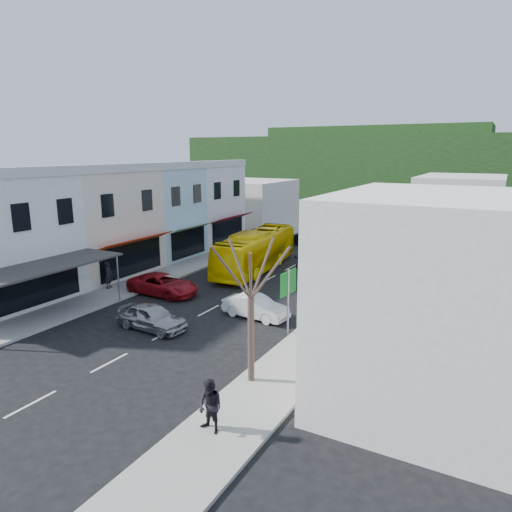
# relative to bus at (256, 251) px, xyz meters

# --- Properties ---
(ground) EXTENTS (120.00, 120.00, 0.00)m
(ground) POSITION_rel_bus_xyz_m (2.20, -10.01, -1.55)
(ground) COLOR black
(ground) RESTS_ON ground
(sidewalk_left) EXTENTS (3.00, 52.00, 0.15)m
(sidewalk_left) POSITION_rel_bus_xyz_m (-5.30, -0.01, -1.48)
(sidewalk_left) COLOR gray
(sidewalk_left) RESTS_ON ground
(sidewalk_right) EXTENTS (3.00, 52.00, 0.15)m
(sidewalk_right) POSITION_rel_bus_xyz_m (9.70, -0.01, -1.48)
(sidewalk_right) COLOR gray
(sidewalk_right) RESTS_ON ground
(shopfront_row) EXTENTS (8.25, 30.00, 8.00)m
(shopfront_row) POSITION_rel_bus_xyz_m (-10.30, -5.01, 2.45)
(shopfront_row) COLOR silver
(shopfront_row) RESTS_ON ground
(right_building) EXTENTS (8.00, 9.00, 8.00)m
(right_building) POSITION_rel_bus_xyz_m (15.70, -14.01, 2.45)
(right_building) COLOR silver
(right_building) RESTS_ON ground
(distant_block_left) EXTENTS (8.00, 10.00, 6.00)m
(distant_block_left) POSITION_rel_bus_xyz_m (-9.80, 16.99, 1.45)
(distant_block_left) COLOR #B7B2A8
(distant_block_left) RESTS_ON ground
(distant_block_right) EXTENTS (8.00, 12.00, 7.00)m
(distant_block_right) POSITION_rel_bus_xyz_m (13.20, 19.99, 1.95)
(distant_block_right) COLOR #B7B2A8
(distant_block_right) RESTS_ON ground
(hillside) EXTENTS (80.00, 26.00, 14.00)m
(hillside) POSITION_rel_bus_xyz_m (0.74, 55.09, 5.18)
(hillside) COLOR black
(hillside) RESTS_ON ground
(bus) EXTENTS (3.69, 11.80, 3.10)m
(bus) POSITION_rel_bus_xyz_m (0.00, 0.00, 0.00)
(bus) COLOR yellow
(bus) RESTS_ON ground
(car_silver) EXTENTS (4.47, 1.97, 1.40)m
(car_silver) POSITION_rel_bus_xyz_m (1.16, -13.93, -0.85)
(car_silver) COLOR #9F9FA4
(car_silver) RESTS_ON ground
(car_white) EXTENTS (4.54, 2.18, 1.40)m
(car_white) POSITION_rel_bus_xyz_m (5.27, -9.67, -0.85)
(car_white) COLOR silver
(car_white) RESTS_ON ground
(car_red) EXTENTS (4.61, 1.93, 1.40)m
(car_red) POSITION_rel_bus_xyz_m (-2.32, -8.81, -0.85)
(car_red) COLOR maroon
(car_red) RESTS_ON ground
(car_black_near) EXTENTS (4.68, 2.32, 1.40)m
(car_black_near) POSITION_rel_bus_xyz_m (5.51, 1.28, -0.85)
(car_black_near) COLOR black
(car_black_near) RESTS_ON ground
(car_navy_mid) EXTENTS (4.46, 1.96, 1.40)m
(car_navy_mid) POSITION_rel_bus_xyz_m (4.54, 7.93, -0.85)
(car_navy_mid) COLOR black
(car_navy_mid) RESTS_ON ground
(car_black_far) EXTENTS (4.53, 2.16, 1.40)m
(car_black_far) POSITION_rel_bus_xyz_m (0.39, 11.16, -0.85)
(car_black_far) COLOR black
(car_black_far) RESTS_ON ground
(car_navy_far) EXTENTS (4.67, 2.30, 1.40)m
(car_navy_far) POSITION_rel_bus_xyz_m (6.23, 16.08, -0.85)
(car_navy_far) COLOR black
(car_navy_far) RESTS_ON ground
(pedestrian_left) EXTENTS (0.57, 0.70, 1.70)m
(pedestrian_left) POSITION_rel_bus_xyz_m (-6.30, -9.83, -0.55)
(pedestrian_left) COLOR black
(pedestrian_left) RESTS_ON sidewalk_left
(pedestrian_right) EXTENTS (0.76, 0.54, 1.70)m
(pedestrian_right) POSITION_rel_bus_xyz_m (9.38, -20.30, -0.55)
(pedestrian_right) COLOR black
(pedestrian_right) RESTS_ON sidewalk_right
(direction_sign) EXTENTS (0.41, 1.64, 3.59)m
(direction_sign) POSITION_rel_bus_xyz_m (8.00, -11.12, 0.25)
(direction_sign) COLOR #10561A
(direction_sign) RESTS_ON ground
(street_tree) EXTENTS (2.68, 2.68, 7.39)m
(street_tree) POSITION_rel_bus_xyz_m (8.81, -16.50, 2.14)
(street_tree) COLOR #32251F
(street_tree) RESTS_ON ground
(traffic_signal) EXTENTS (0.84, 1.14, 4.80)m
(traffic_signal) POSITION_rel_bus_xyz_m (8.80, 18.04, 0.85)
(traffic_signal) COLOR black
(traffic_signal) RESTS_ON ground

